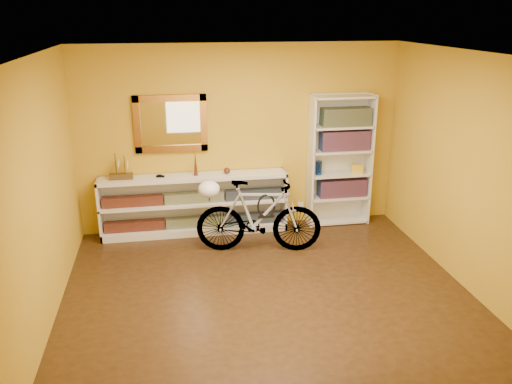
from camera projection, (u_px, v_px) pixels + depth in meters
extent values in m
cube|color=black|center=(267.00, 292.00, 5.90)|extent=(4.50, 4.00, 0.01)
cube|color=silver|center=(268.00, 53.00, 5.04)|extent=(4.50, 4.00, 0.01)
cube|color=gold|center=(240.00, 138.00, 7.33)|extent=(4.50, 0.01, 2.60)
cube|color=gold|center=(41.00, 194.00, 5.10)|extent=(0.01, 4.00, 2.60)
cube|color=gold|center=(466.00, 171.00, 5.83)|extent=(0.01, 4.00, 2.60)
cube|color=brown|center=(171.00, 124.00, 7.06)|extent=(0.98, 0.06, 0.78)
cube|color=silver|center=(301.00, 205.00, 7.80)|extent=(0.09, 0.02, 0.09)
cube|color=black|center=(195.00, 222.00, 7.40)|extent=(2.50, 0.13, 0.14)
cube|color=navy|center=(194.00, 197.00, 7.28)|extent=(2.50, 0.13, 0.14)
imported|color=black|center=(160.00, 177.00, 7.12)|extent=(0.00, 0.00, 0.00)
cone|color=#562D1D|center=(195.00, 164.00, 7.14)|extent=(0.06, 0.06, 0.34)
sphere|color=#562D1D|center=(227.00, 171.00, 7.25)|extent=(0.09, 0.09, 0.09)
cube|color=maroon|center=(342.00, 187.00, 7.67)|extent=(0.70, 0.22, 0.26)
cube|color=maroon|center=(345.00, 140.00, 7.43)|extent=(0.70, 0.22, 0.28)
cube|color=#174951|center=(346.00, 117.00, 7.32)|extent=(0.70, 0.22, 0.25)
cylinder|color=navy|center=(319.00, 168.00, 7.48)|extent=(0.09, 0.09, 0.20)
cube|color=maroon|center=(328.00, 120.00, 7.33)|extent=(0.14, 0.14, 0.16)
cube|color=gold|center=(357.00, 169.00, 7.57)|extent=(0.19, 0.14, 0.13)
imported|color=silver|center=(259.00, 216.00, 6.74)|extent=(0.72, 1.70, 0.97)
ellipsoid|color=white|center=(209.00, 189.00, 6.63)|extent=(0.28, 0.27, 0.21)
torus|color=black|center=(266.00, 206.00, 6.70)|extent=(0.24, 0.03, 0.24)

